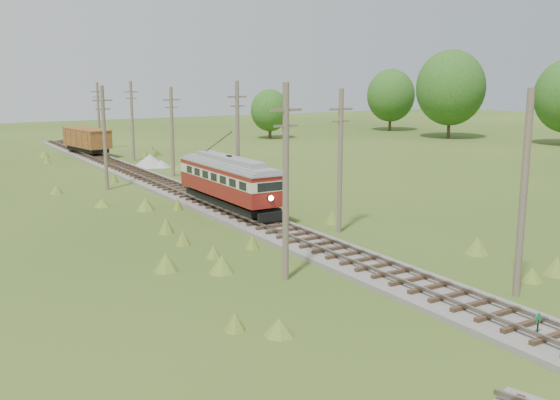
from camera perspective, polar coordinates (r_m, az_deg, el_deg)
railbed_main at (r=50.05m, az=-8.67°, el=0.60°), size 3.60×96.00×0.57m
switch_marker at (r=24.22m, az=22.51°, el=-10.45°), size 0.45×0.06×1.08m
streetcar at (r=42.55m, az=-4.64°, el=1.94°), size 2.64×11.31×5.15m
gondola at (r=78.01m, az=-17.23°, el=5.33°), size 3.95×8.58×2.74m
gravel_pile at (r=67.16m, az=-11.66°, el=3.52°), size 3.61×3.83×1.31m
utility_pole_r_1 at (r=27.81m, az=21.36°, el=0.43°), size 0.30×0.30×8.80m
utility_pole_r_2 at (r=37.15m, az=5.52°, el=3.68°), size 1.60×0.30×8.60m
utility_pole_r_3 at (r=48.07m, az=-3.90°, el=5.62°), size 1.60×0.30×9.00m
utility_pole_r_4 at (r=59.83m, az=-9.83°, el=6.26°), size 1.60×0.30×8.40m
utility_pole_r_5 at (r=72.16m, az=-13.36°, el=7.12°), size 1.60×0.30×8.90m
utility_pole_r_6 at (r=84.56m, az=-16.24°, el=7.44°), size 1.60×0.30×8.70m
utility_pole_l_a at (r=28.03m, az=0.53°, el=1.74°), size 1.60×0.30×9.00m
utility_pole_l_b at (r=53.67m, az=-15.75°, el=5.58°), size 1.60×0.30×8.60m
tree_right_4 at (r=100.64m, az=15.33°, el=9.87°), size 10.50×10.50×13.53m
tree_right_5 at (r=113.63m, az=10.09°, el=9.39°), size 8.40×8.40×10.82m
tree_mid_b at (r=96.83m, az=-0.93°, el=8.20°), size 5.88×5.88×7.57m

